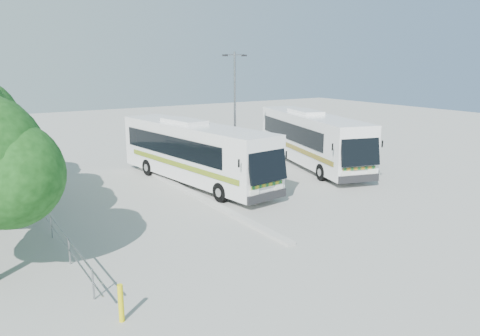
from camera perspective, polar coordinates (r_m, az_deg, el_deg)
ground at (r=24.47m, az=1.72°, el=-3.88°), size 100.00×100.00×0.00m
kerb_divider at (r=24.97m, az=-5.26°, el=-3.41°), size 0.40×16.00×0.15m
railing at (r=24.37m, az=-23.87°, el=-3.28°), size 0.06×22.00×1.00m
coach_main at (r=27.44m, az=-5.53°, el=2.03°), size 4.10×12.80×3.49m
coach_adjacent at (r=32.38m, az=8.70°, el=3.65°), size 5.86×12.90×3.52m
lamppost at (r=31.26m, az=-0.63°, el=7.71°), size 1.87×0.30×7.65m
bollard at (r=13.82m, az=-14.31°, el=-15.67°), size 0.18×0.18×1.11m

